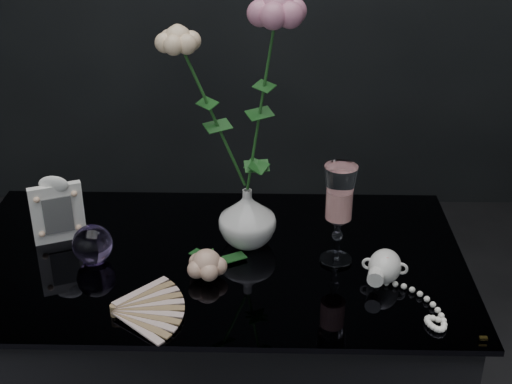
# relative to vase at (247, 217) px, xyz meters

# --- Properties ---
(vase) EXTENTS (0.15, 0.15, 0.13)m
(vase) POSITION_rel_vase_xyz_m (0.00, 0.00, 0.00)
(vase) COLOR white
(vase) RESTS_ON table
(wine_glass) EXTENTS (0.09, 0.09, 0.22)m
(wine_glass) POSITION_rel_vase_xyz_m (0.19, -0.07, 0.04)
(wine_glass) COLOR white
(wine_glass) RESTS_ON table
(picture_frame) EXTENTS (0.14, 0.13, 0.15)m
(picture_frame) POSITION_rel_vase_xyz_m (-0.41, 0.00, 0.01)
(picture_frame) COLOR white
(picture_frame) RESTS_ON table
(paperweight) EXTENTS (0.09, 0.09, 0.08)m
(paperweight) POSITION_rel_vase_xyz_m (-0.31, -0.08, -0.02)
(paperweight) COLOR #9173BB
(paperweight) RESTS_ON table
(paper_fan) EXTENTS (0.30, 0.26, 0.03)m
(paper_fan) POSITION_rel_vase_xyz_m (-0.24, -0.26, -0.05)
(paper_fan) COLOR beige
(paper_fan) RESTS_ON table
(loose_rose) EXTENTS (0.14, 0.18, 0.06)m
(loose_rose) POSITION_rel_vase_xyz_m (-0.08, -0.13, -0.03)
(loose_rose) COLOR #D9A88C
(loose_rose) RESTS_ON table
(pearl_jar) EXTENTS (0.27, 0.28, 0.07)m
(pearl_jar) POSITION_rel_vase_xyz_m (0.28, -0.13, -0.03)
(pearl_jar) COLOR white
(pearl_jar) RESTS_ON table
(roses) EXTENTS (0.27, 0.12, 0.47)m
(roses) POSITION_rel_vase_xyz_m (-0.01, 0.00, 0.28)
(roses) COLOR #FFCDA0
(roses) RESTS_ON vase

